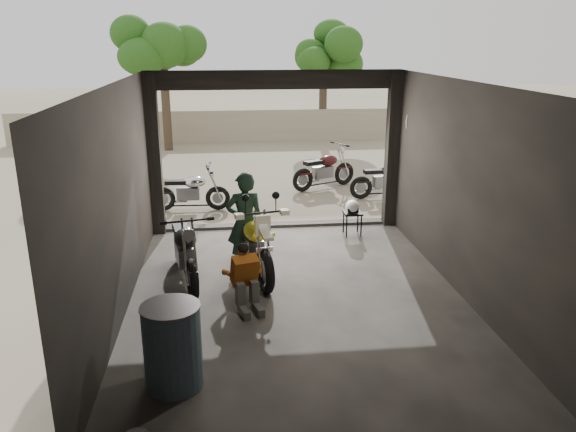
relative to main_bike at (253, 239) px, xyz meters
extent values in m
plane|color=#7A6D56|center=(0.60, -1.04, -0.64)|extent=(80.00, 80.00, 0.00)
cube|color=#2D2B28|center=(0.60, -1.04, -0.63)|extent=(5.00, 7.00, 0.02)
plane|color=black|center=(0.60, -1.04, 2.56)|extent=(7.00, 7.00, 0.00)
cube|color=black|center=(0.60, -4.54, 0.96)|extent=(5.00, 0.02, 3.20)
cube|color=black|center=(-1.90, -1.04, 0.96)|extent=(0.02, 7.00, 3.20)
cube|color=black|center=(3.10, -1.04, 0.96)|extent=(0.02, 7.00, 3.20)
cube|color=black|center=(-1.78, 2.34, 0.96)|extent=(0.24, 0.24, 3.20)
cube|color=black|center=(2.98, 2.34, 0.96)|extent=(0.24, 0.24, 3.20)
cube|color=black|center=(0.60, 2.38, 2.38)|extent=(5.00, 0.16, 0.36)
cube|color=#2D2B28|center=(0.60, 2.46, -0.60)|extent=(5.00, 0.25, 0.08)
cube|color=gray|center=(0.60, 12.96, -0.04)|extent=(18.00, 0.30, 1.20)
cylinder|color=#382B1E|center=(-2.40, 11.46, 1.15)|extent=(0.30, 0.30, 3.58)
ellipsoid|color=#1E4C14|center=(-2.40, 11.46, 3.39)|extent=(2.20, 2.20, 3.14)
cylinder|color=#382B1E|center=(3.40, 12.96, 0.96)|extent=(0.30, 0.30, 3.20)
ellipsoid|color=#1E4C14|center=(3.40, 12.96, 2.96)|extent=(2.20, 2.20, 2.80)
imported|color=black|center=(-0.12, 0.23, 0.21)|extent=(0.66, 0.48, 1.71)
cube|color=black|center=(2.07, 1.77, -0.17)|extent=(0.35, 0.35, 0.04)
cylinder|color=black|center=(1.93, 1.62, -0.41)|extent=(0.03, 0.03, 0.47)
cylinder|color=black|center=(2.22, 1.62, -0.41)|extent=(0.03, 0.03, 0.47)
cylinder|color=black|center=(1.93, 1.91, -0.41)|extent=(0.03, 0.03, 0.47)
cylinder|color=black|center=(2.22, 1.91, -0.41)|extent=(0.03, 0.03, 0.47)
ellipsoid|color=white|center=(2.05, 1.71, -0.02)|extent=(0.31, 0.33, 0.26)
cylinder|color=#425A6F|center=(-1.06, -3.06, -0.15)|extent=(0.80, 0.80, 1.00)
cylinder|color=black|center=(3.53, 1.89, 0.59)|extent=(0.08, 0.08, 2.47)
cylinder|color=silver|center=(3.53, 1.87, 1.60)|extent=(0.90, 0.03, 0.90)
camera|label=1|loc=(-0.40, -8.65, 3.11)|focal=35.00mm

